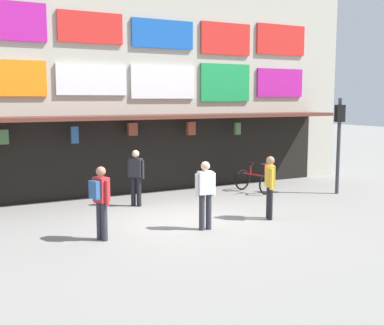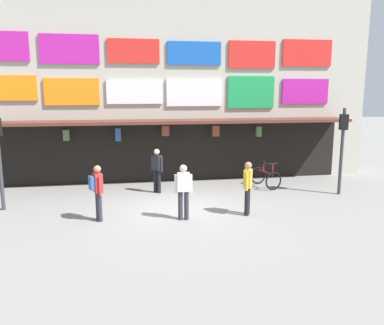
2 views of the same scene
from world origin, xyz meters
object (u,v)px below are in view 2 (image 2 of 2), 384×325
Objects in this scene: bicycle_parked at (266,177)px; pedestrian_in_red at (183,189)px; pedestrian_in_green at (97,189)px; pedestrian_in_white at (157,168)px; traffic_light_far at (343,137)px; pedestrian_in_blue at (248,185)px.

pedestrian_in_red is at bearing -138.24° from bicycle_parked.
pedestrian_in_white is (1.98, 2.94, -0.04)m from pedestrian_in_green.
traffic_light_far is 2.48× the size of bicycle_parked.
traffic_light_far is 1.90× the size of pedestrian_in_blue.
bicycle_parked is (-2.33, 1.50, -1.75)m from traffic_light_far.
pedestrian_in_white is at bearing 56.06° from pedestrian_in_green.
traffic_light_far is at bearing -11.13° from pedestrian_in_white.
bicycle_parked is 0.77× the size of pedestrian_in_green.
traffic_light_far reaches higher than pedestrian_in_green.
pedestrian_in_red and pedestrian_in_white have the same top height.
pedestrian_in_green reaches higher than bicycle_parked.
pedestrian_in_white reaches higher than bicycle_parked.
traffic_light_far is at bearing 17.35° from pedestrian_in_red.
pedestrian_in_blue is (-4.14, -1.79, -1.19)m from traffic_light_far.
pedestrian_in_blue is at bearing -118.79° from bicycle_parked.
bicycle_parked is at bearing 26.14° from pedestrian_in_green.
pedestrian_in_red is 2.54m from pedestrian_in_green.
pedestrian_in_red is 2.03m from pedestrian_in_blue.
pedestrian_in_white is at bearing 168.87° from traffic_light_far.
pedestrian_in_red is at bearing -176.18° from pedestrian_in_blue.
pedestrian_in_blue is at bearing -156.59° from traffic_light_far.
traffic_light_far is 6.94m from pedestrian_in_white.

